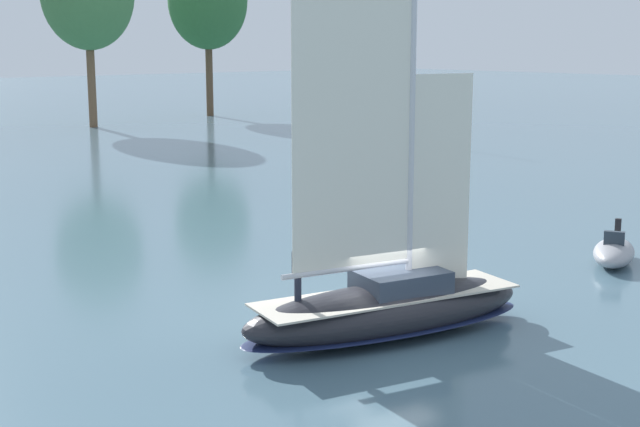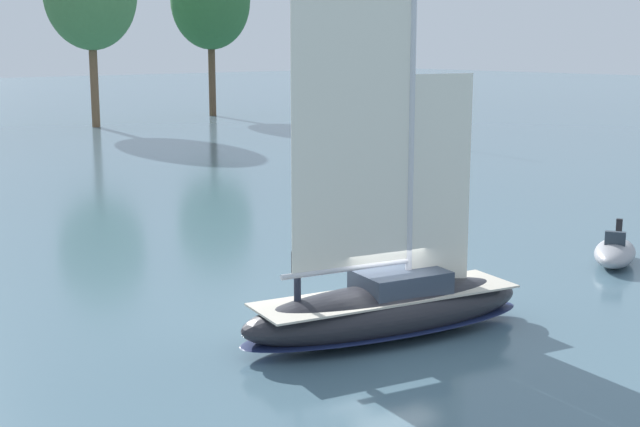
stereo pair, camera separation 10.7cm
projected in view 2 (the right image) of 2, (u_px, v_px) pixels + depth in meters
ground_plane at (386, 336)px, 25.97m from camera, size 400.00×400.00×0.00m
tree_shore_center at (210, 1)px, 101.86m from camera, size 9.11×9.11×18.76m
sailboat_main at (387, 302)px, 25.78m from camera, size 9.56×4.50×12.68m
sailboat_moored_near_marina at (409, 133)px, 77.85m from camera, size 6.89×2.38×9.33m
motor_tender at (615, 252)px, 34.27m from camera, size 4.05×3.10×1.45m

